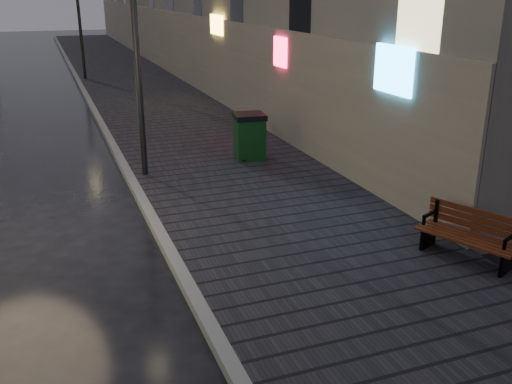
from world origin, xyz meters
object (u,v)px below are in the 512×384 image
lamp_near (135,26)px  lamp_far (78,6)px  bench (469,235)px  trash_bin (249,136)px

lamp_near → lamp_far: size_ratio=1.00×
lamp_far → bench: size_ratio=3.15×
lamp_near → lamp_far: (0.00, 16.00, 0.00)m
bench → trash_bin: 6.75m
trash_bin → lamp_near: bearing=-165.0°
lamp_far → trash_bin: lamp_far is taller
bench → trash_bin: trash_bin is taller
bench → trash_bin: (-1.31, 6.62, 0.18)m
lamp_far → trash_bin: size_ratio=4.56×
lamp_near → lamp_far: bearing=90.0°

